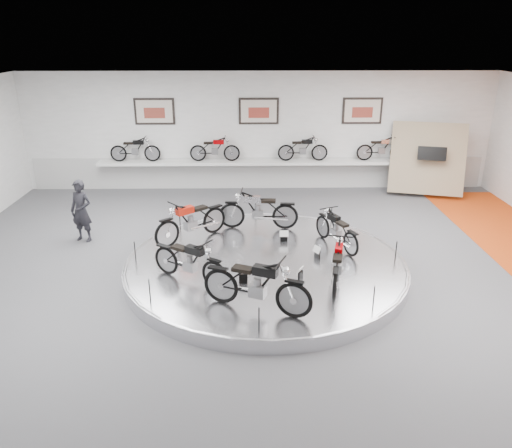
{
  "coord_description": "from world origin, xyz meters",
  "views": [
    {
      "loc": [
        -0.41,
        -10.04,
        5.19
      ],
      "look_at": [
        -0.21,
        0.6,
        1.08
      ],
      "focal_mm": 35.0,
      "sensor_mm": 36.0,
      "label": 1
    }
  ],
  "objects_px": {
    "shelf": "(259,162)",
    "bike_f": "(338,263)",
    "display_platform": "(265,266)",
    "bike_c": "(191,220)",
    "bike_e": "(256,284)",
    "bike_b": "(258,210)",
    "visitor": "(81,211)",
    "bike_a": "(337,229)",
    "bike_d": "(189,261)"
  },
  "relations": [
    {
      "from": "bike_a",
      "to": "bike_b",
      "type": "xyz_separation_m",
      "value": [
        -1.86,
        1.23,
        0.08
      ]
    },
    {
      "from": "bike_f",
      "to": "visitor",
      "type": "height_order",
      "value": "visitor"
    },
    {
      "from": "display_platform",
      "to": "bike_c",
      "type": "xyz_separation_m",
      "value": [
        -1.8,
        1.24,
        0.68
      ]
    },
    {
      "from": "bike_b",
      "to": "shelf",
      "type": "bearing_deg",
      "value": -86.87
    },
    {
      "from": "shelf",
      "to": "bike_a",
      "type": "relative_size",
      "value": 7.24
    },
    {
      "from": "bike_a",
      "to": "bike_f",
      "type": "distance_m",
      "value": 1.94
    },
    {
      "from": "bike_a",
      "to": "bike_c",
      "type": "height_order",
      "value": "bike_c"
    },
    {
      "from": "bike_a",
      "to": "bike_c",
      "type": "bearing_deg",
      "value": 58.42
    },
    {
      "from": "display_platform",
      "to": "bike_f",
      "type": "height_order",
      "value": "bike_f"
    },
    {
      "from": "bike_e",
      "to": "bike_f",
      "type": "relative_size",
      "value": 1.17
    },
    {
      "from": "bike_f",
      "to": "visitor",
      "type": "bearing_deg",
      "value": 76.83
    },
    {
      "from": "shelf",
      "to": "bike_b",
      "type": "distance_m",
      "value": 4.4
    },
    {
      "from": "bike_c",
      "to": "bike_b",
      "type": "bearing_deg",
      "value": 163.28
    },
    {
      "from": "display_platform",
      "to": "shelf",
      "type": "xyz_separation_m",
      "value": [
        0.0,
        6.4,
        0.85
      ]
    },
    {
      "from": "bike_a",
      "to": "bike_b",
      "type": "distance_m",
      "value": 2.23
    },
    {
      "from": "bike_c",
      "to": "bike_f",
      "type": "relative_size",
      "value": 1.15
    },
    {
      "from": "shelf",
      "to": "bike_d",
      "type": "distance_m",
      "value": 7.57
    },
    {
      "from": "bike_d",
      "to": "visitor",
      "type": "bearing_deg",
      "value": 170.14
    },
    {
      "from": "bike_c",
      "to": "bike_a",
      "type": "bearing_deg",
      "value": 131.4
    },
    {
      "from": "bike_a",
      "to": "bike_d",
      "type": "height_order",
      "value": "bike_d"
    },
    {
      "from": "bike_a",
      "to": "visitor",
      "type": "distance_m",
      "value": 6.6
    },
    {
      "from": "display_platform",
      "to": "visitor",
      "type": "xyz_separation_m",
      "value": [
        -4.74,
        1.99,
        0.68
      ]
    },
    {
      "from": "bike_a",
      "to": "bike_b",
      "type": "relative_size",
      "value": 0.85
    },
    {
      "from": "display_platform",
      "to": "bike_a",
      "type": "height_order",
      "value": "bike_a"
    },
    {
      "from": "shelf",
      "to": "bike_e",
      "type": "height_order",
      "value": "bike_e"
    },
    {
      "from": "shelf",
      "to": "visitor",
      "type": "distance_m",
      "value": 6.48
    },
    {
      "from": "bike_f",
      "to": "bike_c",
      "type": "bearing_deg",
      "value": 67.41
    },
    {
      "from": "display_platform",
      "to": "bike_e",
      "type": "height_order",
      "value": "bike_e"
    },
    {
      "from": "bike_b",
      "to": "visitor",
      "type": "xyz_separation_m",
      "value": [
        -4.63,
        -0.02,
        0.0
      ]
    },
    {
      "from": "shelf",
      "to": "bike_b",
      "type": "xyz_separation_m",
      "value": [
        -0.12,
        -4.39,
        -0.18
      ]
    },
    {
      "from": "bike_b",
      "to": "bike_e",
      "type": "height_order",
      "value": "bike_e"
    },
    {
      "from": "shelf",
      "to": "bike_f",
      "type": "bearing_deg",
      "value": -79.18
    },
    {
      "from": "bike_a",
      "to": "bike_f",
      "type": "xyz_separation_m",
      "value": [
        -0.3,
        -1.91,
        0.01
      ]
    },
    {
      "from": "bike_c",
      "to": "bike_d",
      "type": "xyz_separation_m",
      "value": [
        0.19,
        -2.24,
        -0.05
      ]
    },
    {
      "from": "display_platform",
      "to": "bike_e",
      "type": "xyz_separation_m",
      "value": [
        -0.25,
        -2.16,
        0.69
      ]
    },
    {
      "from": "bike_a",
      "to": "bike_d",
      "type": "distance_m",
      "value": 3.79
    },
    {
      "from": "display_platform",
      "to": "bike_a",
      "type": "bearing_deg",
      "value": 24.03
    },
    {
      "from": "bike_c",
      "to": "visitor",
      "type": "relative_size",
      "value": 1.09
    },
    {
      "from": "bike_d",
      "to": "shelf",
      "type": "bearing_deg",
      "value": 111.48
    },
    {
      "from": "bike_a",
      "to": "display_platform",
      "type": "bearing_deg",
      "value": 89.95
    },
    {
      "from": "display_platform",
      "to": "shelf",
      "type": "bearing_deg",
      "value": 90.0
    },
    {
      "from": "bike_c",
      "to": "bike_e",
      "type": "xyz_separation_m",
      "value": [
        1.56,
        -3.41,
        0.01
      ]
    },
    {
      "from": "bike_e",
      "to": "bike_c",
      "type": "bearing_deg",
      "value": 137.48
    },
    {
      "from": "bike_b",
      "to": "bike_f",
      "type": "bearing_deg",
      "value": 120.96
    },
    {
      "from": "bike_d",
      "to": "bike_f",
      "type": "distance_m",
      "value": 3.05
    },
    {
      "from": "shelf",
      "to": "bike_e",
      "type": "xyz_separation_m",
      "value": [
        -0.25,
        -8.56,
        -0.16
      ]
    },
    {
      "from": "bike_b",
      "to": "visitor",
      "type": "height_order",
      "value": "visitor"
    },
    {
      "from": "bike_e",
      "to": "shelf",
      "type": "bearing_deg",
      "value": 111.28
    },
    {
      "from": "shelf",
      "to": "display_platform",
      "type": "bearing_deg",
      "value": -90.0
    },
    {
      "from": "display_platform",
      "to": "bike_c",
      "type": "height_order",
      "value": "bike_c"
    }
  ]
}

